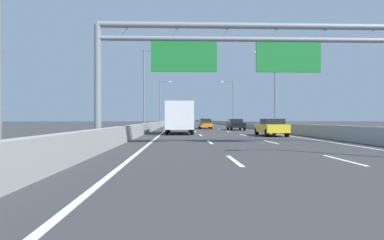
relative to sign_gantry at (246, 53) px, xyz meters
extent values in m
plane|color=#38383A|center=(0.15, 80.85, -4.80)|extent=(260.00, 260.00, 0.00)
cube|color=white|center=(-1.65, -6.65, -4.79)|extent=(0.16, 3.00, 0.01)
cube|color=white|center=(-1.65, 2.35, -4.79)|extent=(0.16, 3.00, 0.01)
cube|color=white|center=(-1.65, 11.35, -4.79)|extent=(0.16, 3.00, 0.01)
cube|color=white|center=(-1.65, 20.35, -4.79)|extent=(0.16, 3.00, 0.01)
cube|color=white|center=(-1.65, 29.35, -4.79)|extent=(0.16, 3.00, 0.01)
cube|color=white|center=(-1.65, 38.35, -4.79)|extent=(0.16, 3.00, 0.01)
cube|color=white|center=(-1.65, 47.35, -4.79)|extent=(0.16, 3.00, 0.01)
cube|color=white|center=(-1.65, 56.35, -4.79)|extent=(0.16, 3.00, 0.01)
cube|color=white|center=(-1.65, 65.35, -4.79)|extent=(0.16, 3.00, 0.01)
cube|color=white|center=(-1.65, 74.35, -4.79)|extent=(0.16, 3.00, 0.01)
cube|color=white|center=(-1.65, 83.35, -4.79)|extent=(0.16, 3.00, 0.01)
cube|color=white|center=(-1.65, 92.35, -4.79)|extent=(0.16, 3.00, 0.01)
cube|color=white|center=(-1.65, 101.35, -4.79)|extent=(0.16, 3.00, 0.01)
cube|color=white|center=(-1.65, 110.35, -4.79)|extent=(0.16, 3.00, 0.01)
cube|color=white|center=(-1.65, 119.35, -4.79)|extent=(0.16, 3.00, 0.01)
cube|color=white|center=(-1.65, 128.35, -4.79)|extent=(0.16, 3.00, 0.01)
cube|color=white|center=(-1.65, 137.35, -4.79)|extent=(0.16, 3.00, 0.01)
cube|color=white|center=(1.95, -6.65, -4.79)|extent=(0.16, 3.00, 0.01)
cube|color=white|center=(1.95, 2.35, -4.79)|extent=(0.16, 3.00, 0.01)
cube|color=white|center=(1.95, 11.35, -4.79)|extent=(0.16, 3.00, 0.01)
cube|color=white|center=(1.95, 20.35, -4.79)|extent=(0.16, 3.00, 0.01)
cube|color=white|center=(1.95, 29.35, -4.79)|extent=(0.16, 3.00, 0.01)
cube|color=white|center=(1.95, 38.35, -4.79)|extent=(0.16, 3.00, 0.01)
cube|color=white|center=(1.95, 47.35, -4.79)|extent=(0.16, 3.00, 0.01)
cube|color=white|center=(1.95, 56.35, -4.79)|extent=(0.16, 3.00, 0.01)
cube|color=white|center=(1.95, 65.35, -4.79)|extent=(0.16, 3.00, 0.01)
cube|color=white|center=(1.95, 74.35, -4.79)|extent=(0.16, 3.00, 0.01)
cube|color=white|center=(1.95, 83.35, -4.79)|extent=(0.16, 3.00, 0.01)
cube|color=white|center=(1.95, 92.35, -4.79)|extent=(0.16, 3.00, 0.01)
cube|color=white|center=(1.95, 101.35, -4.79)|extent=(0.16, 3.00, 0.01)
cube|color=white|center=(1.95, 110.35, -4.79)|extent=(0.16, 3.00, 0.01)
cube|color=white|center=(1.95, 119.35, -4.79)|extent=(0.16, 3.00, 0.01)
cube|color=white|center=(1.95, 128.35, -4.79)|extent=(0.16, 3.00, 0.01)
cube|color=white|center=(1.95, 137.35, -4.79)|extent=(0.16, 3.00, 0.01)
cube|color=white|center=(-5.10, 68.85, -4.79)|extent=(0.16, 176.00, 0.01)
cube|color=white|center=(5.40, 68.85, -4.79)|extent=(0.16, 176.00, 0.01)
cube|color=#9E9E99|center=(-6.75, 90.85, -4.33)|extent=(0.45, 220.00, 0.95)
cube|color=#9E9E99|center=(7.05, 90.85, -4.33)|extent=(0.45, 220.00, 0.95)
cylinder|color=gray|center=(-7.60, 0.00, -1.70)|extent=(0.36, 0.36, 6.20)
cylinder|color=gray|center=(0.15, 0.00, 1.40)|extent=(15.50, 0.32, 0.32)
cylinder|color=gray|center=(0.15, 0.00, 0.70)|extent=(15.50, 0.26, 0.26)
cylinder|color=gray|center=(-6.31, 0.00, 1.05)|extent=(0.74, 0.10, 0.74)
cylinder|color=gray|center=(-3.73, 0.00, 1.05)|extent=(0.74, 0.10, 0.74)
cylinder|color=gray|center=(-1.15, 0.00, 1.05)|extent=(0.74, 0.10, 0.74)
cylinder|color=gray|center=(1.44, 0.00, 1.05)|extent=(0.74, 0.10, 0.74)
cylinder|color=gray|center=(4.02, 0.00, 1.05)|extent=(0.74, 0.10, 0.74)
cylinder|color=gray|center=(6.61, 0.00, 1.05)|extent=(0.74, 0.10, 0.74)
cube|color=#19752D|center=(-3.20, 0.00, -0.20)|extent=(3.40, 0.12, 1.60)
cube|color=#19752D|center=(2.24, 0.00, -0.20)|extent=(3.40, 0.12, 1.60)
cylinder|color=slate|center=(-7.55, 22.57, -0.05)|extent=(0.20, 0.20, 9.50)
cylinder|color=slate|center=(-6.45, 22.57, 4.55)|extent=(2.20, 0.12, 0.12)
cube|color=#F2EAC6|center=(-5.35, 22.57, 4.45)|extent=(0.56, 0.28, 0.20)
cylinder|color=slate|center=(7.85, 22.57, -0.05)|extent=(0.20, 0.20, 9.50)
cylinder|color=slate|center=(6.75, 22.57, 4.55)|extent=(2.20, 0.12, 0.12)
cube|color=#F2EAC6|center=(5.65, 22.57, 4.45)|extent=(0.56, 0.28, 0.20)
cylinder|color=slate|center=(-7.55, 55.02, -0.05)|extent=(0.20, 0.20, 9.50)
cylinder|color=slate|center=(-6.45, 55.02, 4.55)|extent=(2.20, 0.12, 0.12)
cube|color=#F2EAC6|center=(-5.35, 55.02, 4.45)|extent=(0.56, 0.28, 0.20)
cylinder|color=slate|center=(7.85, 55.02, -0.05)|extent=(0.20, 0.20, 9.50)
cylinder|color=slate|center=(6.75, 55.02, 4.55)|extent=(2.20, 0.12, 0.12)
cube|color=#F2EAC6|center=(5.65, 55.02, 4.45)|extent=(0.56, 0.28, 0.20)
cube|color=red|center=(-3.51, 33.60, -4.16)|extent=(1.87, 4.44, 0.64)
cube|color=black|center=(-3.51, 33.28, -3.60)|extent=(1.65, 2.04, 0.49)
cylinder|color=black|center=(-4.33, 35.26, -4.48)|extent=(0.22, 0.64, 0.64)
cylinder|color=black|center=(-2.68, 35.26, -4.48)|extent=(0.22, 0.64, 0.64)
cylinder|color=black|center=(-4.33, 31.93, -4.48)|extent=(0.22, 0.64, 0.64)
cylinder|color=black|center=(-2.68, 31.93, -4.48)|extent=(0.22, 0.64, 0.64)
cube|color=black|center=(3.65, 25.36, -4.17)|extent=(1.81, 4.20, 0.61)
cube|color=black|center=(3.65, 25.76, -3.64)|extent=(1.60, 1.83, 0.46)
cylinder|color=black|center=(2.85, 26.92, -4.48)|extent=(0.22, 0.64, 0.64)
cylinder|color=black|center=(4.45, 26.92, -4.48)|extent=(0.22, 0.64, 0.64)
cylinder|color=black|center=(2.85, 23.81, -4.48)|extent=(0.22, 0.64, 0.64)
cylinder|color=black|center=(4.45, 23.81, -4.48)|extent=(0.22, 0.64, 0.64)
cube|color=#A8ADB2|center=(3.87, 75.47, -4.13)|extent=(1.76, 4.69, 0.70)
cube|color=black|center=(3.87, 75.73, -3.52)|extent=(1.55, 1.99, 0.51)
cylinder|color=black|center=(3.11, 77.27, -4.48)|extent=(0.22, 0.64, 0.64)
cylinder|color=black|center=(4.64, 77.27, -4.48)|extent=(0.22, 0.64, 0.64)
cylinder|color=black|center=(3.11, 73.68, -4.48)|extent=(0.22, 0.64, 0.64)
cylinder|color=black|center=(4.64, 73.68, -4.48)|extent=(0.22, 0.64, 0.64)
cube|color=silver|center=(3.82, 85.83, -4.14)|extent=(1.88, 4.63, 0.69)
cube|color=black|center=(3.82, 85.93, -3.52)|extent=(1.66, 1.89, 0.55)
cylinder|color=black|center=(2.99, 87.59, -4.48)|extent=(0.22, 0.64, 0.64)
cylinder|color=black|center=(4.65, 87.59, -4.48)|extent=(0.22, 0.64, 0.64)
cylinder|color=black|center=(2.99, 84.06, -4.48)|extent=(0.22, 0.64, 0.64)
cylinder|color=black|center=(4.65, 84.06, -4.48)|extent=(0.22, 0.64, 0.64)
cube|color=orange|center=(0.22, 31.24, -4.17)|extent=(1.72, 4.51, 0.62)
cube|color=black|center=(0.22, 30.88, -3.63)|extent=(1.51, 2.10, 0.46)
cylinder|color=black|center=(-0.53, 32.94, -4.48)|extent=(0.22, 0.64, 0.64)
cylinder|color=black|center=(0.96, 32.94, -4.48)|extent=(0.22, 0.64, 0.64)
cylinder|color=black|center=(-0.53, 29.54, -4.48)|extent=(0.22, 0.64, 0.64)
cylinder|color=black|center=(0.96, 29.54, -4.48)|extent=(0.22, 0.64, 0.64)
cube|color=yellow|center=(3.97, 9.93, -4.16)|extent=(1.75, 4.58, 0.63)
cube|color=black|center=(3.97, 9.51, -3.63)|extent=(1.54, 1.90, 0.44)
cylinder|color=black|center=(3.20, 11.67, -4.48)|extent=(0.22, 0.64, 0.64)
cylinder|color=black|center=(4.73, 11.67, -4.48)|extent=(0.22, 0.64, 0.64)
cylinder|color=black|center=(3.20, 8.19, -4.48)|extent=(0.22, 0.64, 0.64)
cylinder|color=black|center=(4.73, 8.19, -4.48)|extent=(0.22, 0.64, 0.64)
cube|color=silver|center=(-3.44, 17.45, -3.32)|extent=(2.43, 2.17, 2.00)
cube|color=silver|center=(-3.44, 13.47, -3.11)|extent=(2.43, 5.39, 2.42)
cylinder|color=black|center=(-4.51, 17.63, -4.32)|extent=(0.28, 0.96, 0.96)
cylinder|color=black|center=(-2.36, 17.63, -4.32)|extent=(0.28, 0.96, 0.96)
cylinder|color=black|center=(-4.51, 12.17, -4.32)|extent=(0.28, 0.96, 0.96)
cylinder|color=black|center=(-2.36, 12.17, -4.32)|extent=(0.28, 0.96, 0.96)
camera|label=1|loc=(-3.44, -17.86, -3.45)|focal=32.45mm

